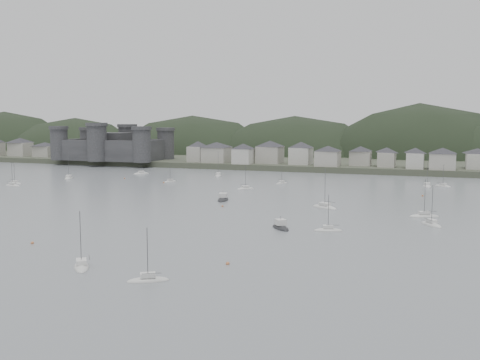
% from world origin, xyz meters
% --- Properties ---
extents(ground, '(900.00, 900.00, 0.00)m').
position_xyz_m(ground, '(0.00, 0.00, 0.00)').
color(ground, slate).
rests_on(ground, ground).
extents(far_shore_land, '(900.00, 250.00, 3.00)m').
position_xyz_m(far_shore_land, '(0.00, 295.00, 1.50)').
color(far_shore_land, '#383D2D').
rests_on(far_shore_land, ground).
extents(forested_ridge, '(851.55, 103.94, 102.57)m').
position_xyz_m(forested_ridge, '(4.83, 269.40, -11.28)').
color(forested_ridge, black).
rests_on(forested_ridge, ground).
extents(castle, '(66.00, 43.00, 20.00)m').
position_xyz_m(castle, '(-120.00, 179.80, 10.96)').
color(castle, '#303032').
rests_on(castle, far_shore_land).
extents(waterfront_town, '(451.48, 28.46, 12.92)m').
position_xyz_m(waterfront_town, '(50.59, 183.34, 8.66)').
color(waterfront_town, '#A3A195').
rests_on(waterfront_town, far_shore_land).
extents(sailboat_lead, '(6.47, 6.89, 9.83)m').
position_xyz_m(sailboat_lead, '(-5.90, 96.92, 0.18)').
color(sailboat_lead, silver).
rests_on(sailboat_lead, ground).
extents(moored_fleet, '(241.46, 167.73, 12.69)m').
position_xyz_m(moored_fleet, '(-18.12, 66.43, 0.18)').
color(moored_fleet, silver).
rests_on(moored_fleet, ground).
extents(motor_launch_near, '(7.08, 7.88, 3.87)m').
position_xyz_m(motor_launch_near, '(27.56, 28.87, 0.29)').
color(motor_launch_near, black).
rests_on(motor_launch_near, ground).
extents(motor_launch_far, '(5.22, 9.59, 4.15)m').
position_xyz_m(motor_launch_far, '(-3.01, 67.09, 0.28)').
color(motor_launch_far, black).
rests_on(motor_launch_far, ground).
extents(mooring_buoys, '(172.16, 119.83, 0.70)m').
position_xyz_m(mooring_buoys, '(-4.37, 51.71, 0.15)').
color(mooring_buoys, '#BF6E3F').
rests_on(mooring_buoys, ground).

